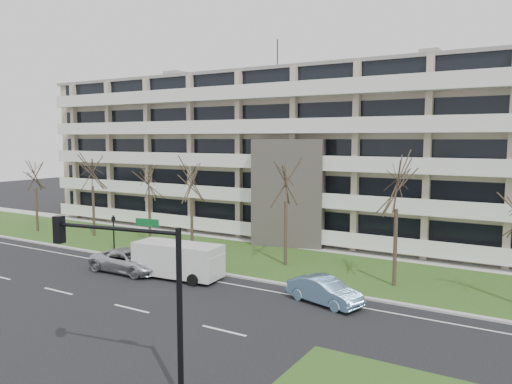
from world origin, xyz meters
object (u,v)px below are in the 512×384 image
Objects in this scene: silver_pickup at (129,261)px; white_van at (179,257)px; pedestrian_signal at (114,229)px; blue_sedan at (324,291)px; traffic_signal at (135,281)px.

white_van is at bearing -81.77° from silver_pickup.
pedestrian_signal is (-5.35, 3.68, 1.13)m from silver_pickup.
traffic_signal reaches higher than blue_sedan.
traffic_signal is at bearing -61.36° from white_van.
blue_sedan is 1.48× the size of pedestrian_signal.
silver_pickup is 1.27× the size of blue_sedan.
pedestrian_signal is at bearing 129.43° from traffic_signal.
silver_pickup is at bearing 109.15° from blue_sedan.
blue_sedan is at bearing 9.15° from pedestrian_signal.
white_van is at bearing 107.03° from blue_sedan.
traffic_signal is at bearing -134.29° from silver_pickup.
traffic_signal reaches higher than white_van.
pedestrian_signal reaches higher than blue_sedan.
white_van is (-10.14, -0.17, 0.64)m from blue_sedan.
traffic_signal is at bearing -172.99° from blue_sedan.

